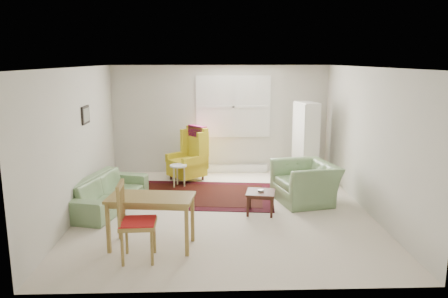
{
  "coord_description": "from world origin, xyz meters",
  "views": [
    {
      "loc": [
        -0.26,
        -7.36,
        2.63
      ],
      "look_at": [
        0.0,
        0.3,
        1.05
      ],
      "focal_mm": 35.0,
      "sensor_mm": 36.0,
      "label": 1
    }
  ],
  "objects_px": {
    "sofa": "(107,186)",
    "desk": "(152,222)",
    "wingback_chair": "(186,154)",
    "desk_chair": "(138,222)",
    "cabinet": "(306,141)",
    "stool": "(179,176)",
    "coffee_table": "(261,202)",
    "armchair": "(305,179)"
  },
  "relations": [
    {
      "from": "sofa",
      "to": "wingback_chair",
      "type": "bearing_deg",
      "value": -21.92
    },
    {
      "from": "desk",
      "to": "desk_chair",
      "type": "height_order",
      "value": "desk_chair"
    },
    {
      "from": "desk",
      "to": "coffee_table",
      "type": "bearing_deg",
      "value": 38.02
    },
    {
      "from": "coffee_table",
      "to": "stool",
      "type": "height_order",
      "value": "stool"
    },
    {
      "from": "cabinet",
      "to": "desk_chair",
      "type": "distance_m",
      "value": 5.02
    },
    {
      "from": "cabinet",
      "to": "desk",
      "type": "xyz_separation_m",
      "value": [
        -2.96,
        -3.55,
        -0.48
      ]
    },
    {
      "from": "sofa",
      "to": "coffee_table",
      "type": "height_order",
      "value": "sofa"
    },
    {
      "from": "sofa",
      "to": "desk",
      "type": "bearing_deg",
      "value": -135.09
    },
    {
      "from": "sofa",
      "to": "armchair",
      "type": "relative_size",
      "value": 1.74
    },
    {
      "from": "sofa",
      "to": "desk_chair",
      "type": "distance_m",
      "value": 2.3
    },
    {
      "from": "sofa",
      "to": "desk_chair",
      "type": "height_order",
      "value": "desk_chair"
    },
    {
      "from": "wingback_chair",
      "to": "coffee_table",
      "type": "bearing_deg",
      "value": -7.19
    },
    {
      "from": "desk",
      "to": "armchair",
      "type": "bearing_deg",
      "value": 36.6
    },
    {
      "from": "desk_chair",
      "to": "wingback_chair",
      "type": "bearing_deg",
      "value": -8.52
    },
    {
      "from": "coffee_table",
      "to": "stool",
      "type": "relative_size",
      "value": 1.01
    },
    {
      "from": "desk",
      "to": "cabinet",
      "type": "bearing_deg",
      "value": 50.19
    },
    {
      "from": "armchair",
      "to": "wingback_chair",
      "type": "bearing_deg",
      "value": -138.09
    },
    {
      "from": "wingback_chair",
      "to": "cabinet",
      "type": "bearing_deg",
      "value": 50.92
    },
    {
      "from": "sofa",
      "to": "cabinet",
      "type": "height_order",
      "value": "cabinet"
    },
    {
      "from": "sofa",
      "to": "armchair",
      "type": "distance_m",
      "value": 3.63
    },
    {
      "from": "sofa",
      "to": "stool",
      "type": "distance_m",
      "value": 1.75
    },
    {
      "from": "coffee_table",
      "to": "cabinet",
      "type": "height_order",
      "value": "cabinet"
    },
    {
      "from": "desk",
      "to": "desk_chair",
      "type": "xyz_separation_m",
      "value": [
        -0.12,
        -0.4,
        0.16
      ]
    },
    {
      "from": "sofa",
      "to": "desk_chair",
      "type": "xyz_separation_m",
      "value": [
        0.89,
        -2.12,
        0.13
      ]
    },
    {
      "from": "armchair",
      "to": "coffee_table",
      "type": "height_order",
      "value": "armchair"
    },
    {
      "from": "wingback_chair",
      "to": "desk_chair",
      "type": "height_order",
      "value": "wingback_chair"
    },
    {
      "from": "sofa",
      "to": "stool",
      "type": "xyz_separation_m",
      "value": [
        1.19,
        1.28,
        -0.16
      ]
    },
    {
      "from": "armchair",
      "to": "wingback_chair",
      "type": "relative_size",
      "value": 0.96
    },
    {
      "from": "coffee_table",
      "to": "desk",
      "type": "distance_m",
      "value": 2.17
    },
    {
      "from": "cabinet",
      "to": "desk",
      "type": "bearing_deg",
      "value": -140.86
    },
    {
      "from": "desk_chair",
      "to": "sofa",
      "type": "bearing_deg",
      "value": 20.71
    },
    {
      "from": "stool",
      "to": "cabinet",
      "type": "height_order",
      "value": "cabinet"
    },
    {
      "from": "armchair",
      "to": "desk_chair",
      "type": "xyz_separation_m",
      "value": [
        -2.74,
        -2.34,
        0.09
      ]
    },
    {
      "from": "coffee_table",
      "to": "cabinet",
      "type": "relative_size",
      "value": 0.28
    },
    {
      "from": "wingback_chair",
      "to": "coffee_table",
      "type": "distance_m",
      "value": 2.63
    },
    {
      "from": "sofa",
      "to": "desk",
      "type": "distance_m",
      "value": 2.0
    },
    {
      "from": "desk_chair",
      "to": "stool",
      "type": "bearing_deg",
      "value": -7.09
    },
    {
      "from": "coffee_table",
      "to": "stool",
      "type": "distance_m",
      "value": 2.26
    },
    {
      "from": "stool",
      "to": "cabinet",
      "type": "xyz_separation_m",
      "value": [
        2.79,
        0.55,
        0.62
      ]
    },
    {
      "from": "cabinet",
      "to": "desk",
      "type": "distance_m",
      "value": 4.64
    },
    {
      "from": "sofa",
      "to": "desk",
      "type": "height_order",
      "value": "sofa"
    },
    {
      "from": "armchair",
      "to": "wingback_chair",
      "type": "distance_m",
      "value": 2.8
    }
  ]
}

